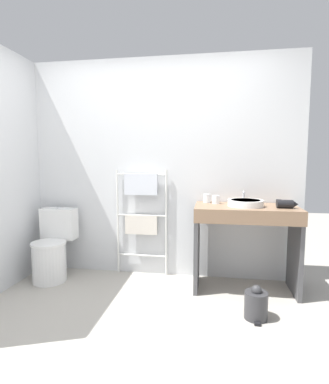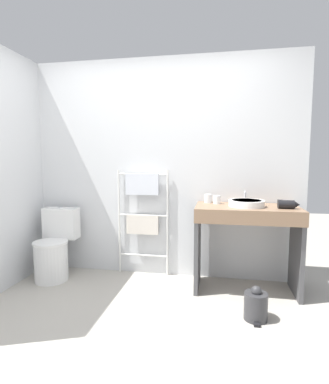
{
  "view_description": "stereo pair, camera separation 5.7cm",
  "coord_description": "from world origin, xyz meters",
  "px_view_note": "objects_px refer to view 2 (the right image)",
  "views": [
    {
      "loc": [
        0.61,
        -1.89,
        1.32
      ],
      "look_at": [
        0.18,
        0.77,
        1.04
      ],
      "focal_mm": 28.0,
      "sensor_mm": 36.0,
      "label": 1
    },
    {
      "loc": [
        0.67,
        -1.88,
        1.32
      ],
      "look_at": [
        0.18,
        0.77,
        1.04
      ],
      "focal_mm": 28.0,
      "sensor_mm": 36.0,
      "label": 2
    }
  ],
  "objects_px": {
    "cup_near_wall": "(208,198)",
    "hair_dryer": "(287,204)",
    "towel_radiator": "(142,208)",
    "cup_near_edge": "(217,200)",
    "trash_bin": "(256,305)",
    "toilet": "(54,249)",
    "sink_basin": "(247,203)"
  },
  "relations": [
    {
      "from": "hair_dryer",
      "to": "trash_bin",
      "type": "distance_m",
      "value": 0.98
    },
    {
      "from": "toilet",
      "to": "cup_near_edge",
      "type": "relative_size",
      "value": 9.06
    },
    {
      "from": "toilet",
      "to": "cup_near_wall",
      "type": "height_order",
      "value": "cup_near_wall"
    },
    {
      "from": "toilet",
      "to": "cup_near_wall",
      "type": "relative_size",
      "value": 8.41
    },
    {
      "from": "cup_near_wall",
      "to": "hair_dryer",
      "type": "distance_m",
      "value": 0.79
    },
    {
      "from": "cup_near_edge",
      "to": "trash_bin",
      "type": "bearing_deg",
      "value": -63.53
    },
    {
      "from": "cup_near_wall",
      "to": "cup_near_edge",
      "type": "distance_m",
      "value": 0.11
    },
    {
      "from": "cup_near_edge",
      "to": "towel_radiator",
      "type": "bearing_deg",
      "value": 171.6
    },
    {
      "from": "sink_basin",
      "to": "hair_dryer",
      "type": "xyz_separation_m",
      "value": [
        0.37,
        -0.05,
        0.01
      ]
    },
    {
      "from": "toilet",
      "to": "towel_radiator",
      "type": "bearing_deg",
      "value": 16.73
    },
    {
      "from": "cup_near_edge",
      "to": "toilet",
      "type": "bearing_deg",
      "value": -174.83
    },
    {
      "from": "sink_basin",
      "to": "hair_dryer",
      "type": "distance_m",
      "value": 0.37
    },
    {
      "from": "cup_near_wall",
      "to": "sink_basin",
      "type": "bearing_deg",
      "value": -26.65
    },
    {
      "from": "cup_near_edge",
      "to": "hair_dryer",
      "type": "height_order",
      "value": "cup_near_edge"
    },
    {
      "from": "sink_basin",
      "to": "cup_near_edge",
      "type": "xyz_separation_m",
      "value": [
        -0.29,
        0.13,
        0.01
      ]
    },
    {
      "from": "toilet",
      "to": "cup_near_wall",
      "type": "xyz_separation_m",
      "value": [
        1.69,
        0.22,
        0.58
      ]
    },
    {
      "from": "towel_radiator",
      "to": "trash_bin",
      "type": "distance_m",
      "value": 1.57
    },
    {
      "from": "towel_radiator",
      "to": "cup_near_wall",
      "type": "xyz_separation_m",
      "value": [
        0.74,
        -0.06,
        0.13
      ]
    },
    {
      "from": "cup_near_wall",
      "to": "trash_bin",
      "type": "height_order",
      "value": "cup_near_wall"
    },
    {
      "from": "towel_radiator",
      "to": "hair_dryer",
      "type": "relative_size",
      "value": 6.18
    },
    {
      "from": "towel_radiator",
      "to": "cup_near_edge",
      "type": "height_order",
      "value": "towel_radiator"
    },
    {
      "from": "toilet",
      "to": "hair_dryer",
      "type": "relative_size",
      "value": 3.99
    },
    {
      "from": "toilet",
      "to": "sink_basin",
      "type": "bearing_deg",
      "value": 0.84
    },
    {
      "from": "sink_basin",
      "to": "towel_radiator",
      "type": "bearing_deg",
      "value": 167.24
    },
    {
      "from": "sink_basin",
      "to": "cup_near_edge",
      "type": "relative_size",
      "value": 4.04
    },
    {
      "from": "cup_near_wall",
      "to": "hair_dryer",
      "type": "bearing_deg",
      "value": -18.21
    },
    {
      "from": "towel_radiator",
      "to": "trash_bin",
      "type": "bearing_deg",
      "value": -34.36
    },
    {
      "from": "cup_near_wall",
      "to": "trash_bin",
      "type": "relative_size",
      "value": 0.32
    },
    {
      "from": "toilet",
      "to": "sink_basin",
      "type": "distance_m",
      "value": 2.15
    },
    {
      "from": "toilet",
      "to": "cup_near_edge",
      "type": "height_order",
      "value": "cup_near_edge"
    },
    {
      "from": "cup_near_edge",
      "to": "trash_bin",
      "type": "relative_size",
      "value": 0.3
    },
    {
      "from": "cup_near_wall",
      "to": "hair_dryer",
      "type": "height_order",
      "value": "cup_near_wall"
    }
  ]
}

